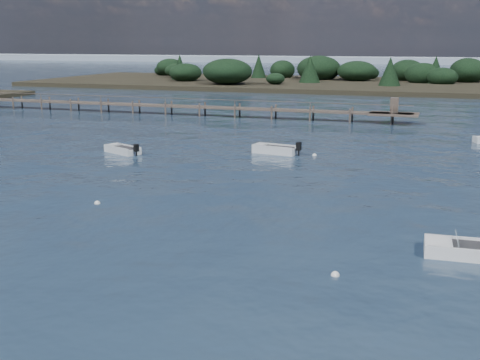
% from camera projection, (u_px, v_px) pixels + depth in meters
% --- Properties ---
extents(ground, '(400.00, 400.00, 0.00)m').
position_uv_depth(ground, '(369.00, 110.00, 74.89)').
color(ground, '#182738').
rests_on(ground, ground).
extents(tender_far_grey, '(3.48, 2.47, 1.13)m').
position_uv_depth(tender_far_grey, '(123.00, 151.00, 46.02)').
color(tender_far_grey, silver).
rests_on(tender_far_grey, ground).
extents(tender_far_white, '(3.86, 1.89, 1.30)m').
position_uv_depth(tender_far_white, '(275.00, 151.00, 45.86)').
color(tender_far_white, silver).
rests_on(tender_far_white, ground).
extents(buoy_b, '(0.32, 0.32, 0.32)m').
position_uv_depth(buoy_b, '(335.00, 275.00, 21.94)').
color(buoy_b, silver).
rests_on(buoy_b, ground).
extents(buoy_c, '(0.32, 0.32, 0.32)m').
position_uv_depth(buoy_c, '(97.00, 204.00, 31.67)').
color(buoy_c, silver).
rests_on(buoy_c, ground).
extents(buoy_e, '(0.32, 0.32, 0.32)m').
position_uv_depth(buoy_e, '(315.00, 156.00, 45.05)').
color(buoy_e, silver).
rests_on(buoy_e, ground).
extents(jetty, '(64.50, 3.20, 3.40)m').
position_uv_depth(jetty, '(168.00, 106.00, 70.39)').
color(jetty, '#4F433A').
rests_on(jetty, ground).
extents(distant_haze, '(280.00, 20.00, 2.40)m').
position_uv_depth(distant_haze, '(206.00, 61.00, 259.93)').
color(distant_haze, '#8492A3').
rests_on(distant_haze, ground).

